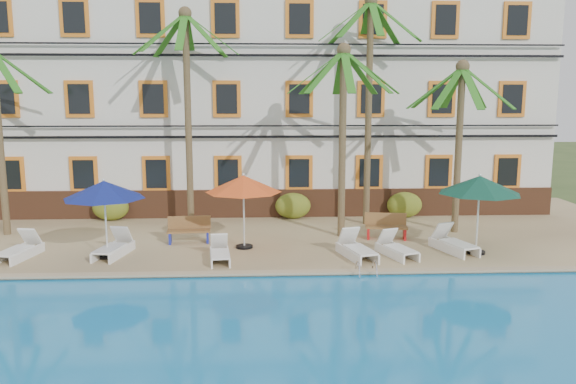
{
  "coord_description": "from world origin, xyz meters",
  "views": [
    {
      "loc": [
        -0.02,
        -16.59,
        5.31
      ],
      "look_at": [
        0.86,
        3.0,
        2.0
      ],
      "focal_mm": 35.0,
      "sensor_mm": 36.0,
      "label": 1
    }
  ],
  "objects_px": {
    "pool_ladder": "(366,273)",
    "lounger_b": "(114,247)",
    "lounger_e": "(396,248)",
    "umbrella_red": "(244,184)",
    "lounger_f": "(453,243)",
    "palm_e": "(460,122)",
    "bench_left": "(189,229)",
    "lounger_a": "(20,249)",
    "umbrella_green": "(480,185)",
    "palm_d": "(369,82)",
    "lounger_d": "(356,249)",
    "umbrella_blue": "(104,190)",
    "palm_b": "(187,90)",
    "palm_c": "(343,113)",
    "bench_right": "(386,226)",
    "lounger_c": "(220,253)"
  },
  "relations": [
    {
      "from": "pool_ladder",
      "to": "lounger_b",
      "type": "bearing_deg",
      "value": 164.12
    },
    {
      "from": "umbrella_blue",
      "to": "lounger_b",
      "type": "height_order",
      "value": "umbrella_blue"
    },
    {
      "from": "umbrella_blue",
      "to": "lounger_f",
      "type": "height_order",
      "value": "umbrella_blue"
    },
    {
      "from": "lounger_c",
      "to": "bench_left",
      "type": "xyz_separation_m",
      "value": [
        -1.26,
        2.31,
        0.22
      ]
    },
    {
      "from": "palm_d",
      "to": "lounger_d",
      "type": "bearing_deg",
      "value": -103.94
    },
    {
      "from": "umbrella_green",
      "to": "lounger_f",
      "type": "height_order",
      "value": "umbrella_green"
    },
    {
      "from": "lounger_c",
      "to": "pool_ladder",
      "type": "xyz_separation_m",
      "value": [
        4.36,
        -1.5,
        -0.25
      ]
    },
    {
      "from": "pool_ladder",
      "to": "palm_b",
      "type": "bearing_deg",
      "value": 132.51
    },
    {
      "from": "palm_b",
      "to": "lounger_a",
      "type": "bearing_deg",
      "value": -138.65
    },
    {
      "from": "umbrella_red",
      "to": "lounger_f",
      "type": "distance_m",
      "value": 7.25
    },
    {
      "from": "palm_b",
      "to": "lounger_b",
      "type": "bearing_deg",
      "value": -115.13
    },
    {
      "from": "lounger_a",
      "to": "umbrella_green",
      "type": "bearing_deg",
      "value": -0.46
    },
    {
      "from": "umbrella_red",
      "to": "lounger_a",
      "type": "height_order",
      "value": "umbrella_red"
    },
    {
      "from": "palm_b",
      "to": "lounger_c",
      "type": "height_order",
      "value": "palm_b"
    },
    {
      "from": "lounger_d",
      "to": "lounger_f",
      "type": "relative_size",
      "value": 0.99
    },
    {
      "from": "lounger_e",
      "to": "palm_b",
      "type": "bearing_deg",
      "value": 147.15
    },
    {
      "from": "palm_b",
      "to": "palm_d",
      "type": "height_order",
      "value": "palm_d"
    },
    {
      "from": "lounger_c",
      "to": "bench_left",
      "type": "relative_size",
      "value": 1.11
    },
    {
      "from": "lounger_d",
      "to": "bench_left",
      "type": "xyz_separation_m",
      "value": [
        -5.6,
        2.14,
        0.18
      ]
    },
    {
      "from": "palm_e",
      "to": "palm_c",
      "type": "bearing_deg",
      "value": -173.95
    },
    {
      "from": "umbrella_blue",
      "to": "bench_left",
      "type": "height_order",
      "value": "umbrella_blue"
    },
    {
      "from": "lounger_b",
      "to": "lounger_e",
      "type": "relative_size",
      "value": 1.05
    },
    {
      "from": "lounger_c",
      "to": "lounger_f",
      "type": "bearing_deg",
      "value": 5.52
    },
    {
      "from": "lounger_a",
      "to": "bench_left",
      "type": "height_order",
      "value": "bench_left"
    },
    {
      "from": "lounger_b",
      "to": "lounger_d",
      "type": "distance_m",
      "value": 7.82
    },
    {
      "from": "lounger_d",
      "to": "palm_b",
      "type": "bearing_deg",
      "value": 141.06
    },
    {
      "from": "lounger_f",
      "to": "pool_ladder",
      "type": "height_order",
      "value": "lounger_f"
    },
    {
      "from": "palm_c",
      "to": "umbrella_blue",
      "type": "bearing_deg",
      "value": -162.57
    },
    {
      "from": "bench_right",
      "to": "palm_b",
      "type": "bearing_deg",
      "value": 162.25
    },
    {
      "from": "palm_b",
      "to": "umbrella_red",
      "type": "xyz_separation_m",
      "value": [
        2.22,
        -3.4,
        -3.16
      ]
    },
    {
      "from": "palm_c",
      "to": "lounger_f",
      "type": "relative_size",
      "value": 3.45
    },
    {
      "from": "umbrella_blue",
      "to": "lounger_c",
      "type": "height_order",
      "value": "umbrella_blue"
    },
    {
      "from": "umbrella_red",
      "to": "lounger_b",
      "type": "height_order",
      "value": "umbrella_red"
    },
    {
      "from": "umbrella_green",
      "to": "lounger_d",
      "type": "distance_m",
      "value": 4.48
    },
    {
      "from": "palm_b",
      "to": "lounger_e",
      "type": "height_order",
      "value": "palm_b"
    },
    {
      "from": "umbrella_green",
      "to": "lounger_d",
      "type": "bearing_deg",
      "value": -175.75
    },
    {
      "from": "umbrella_blue",
      "to": "bench_left",
      "type": "bearing_deg",
      "value": 36.92
    },
    {
      "from": "umbrella_blue",
      "to": "bench_right",
      "type": "relative_size",
      "value": 1.65
    },
    {
      "from": "umbrella_red",
      "to": "lounger_e",
      "type": "relative_size",
      "value": 1.39
    },
    {
      "from": "lounger_a",
      "to": "lounger_d",
      "type": "bearing_deg",
      "value": -2.22
    },
    {
      "from": "lounger_a",
      "to": "lounger_c",
      "type": "height_order",
      "value": "lounger_a"
    },
    {
      "from": "umbrella_blue",
      "to": "lounger_c",
      "type": "bearing_deg",
      "value": -8.32
    },
    {
      "from": "palm_b",
      "to": "lounger_f",
      "type": "distance_m",
      "value": 11.28
    },
    {
      "from": "palm_e",
      "to": "lounger_a",
      "type": "distance_m",
      "value": 15.82
    },
    {
      "from": "palm_e",
      "to": "bench_left",
      "type": "distance_m",
      "value": 10.65
    },
    {
      "from": "umbrella_blue",
      "to": "lounger_f",
      "type": "bearing_deg",
      "value": 1.08
    },
    {
      "from": "umbrella_red",
      "to": "palm_b",
      "type": "bearing_deg",
      "value": 123.17
    },
    {
      "from": "lounger_b",
      "to": "lounger_c",
      "type": "height_order",
      "value": "lounger_b"
    },
    {
      "from": "lounger_e",
      "to": "pool_ladder",
      "type": "relative_size",
      "value": 2.49
    },
    {
      "from": "palm_d",
      "to": "umbrella_blue",
      "type": "relative_size",
      "value": 3.5
    }
  ]
}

